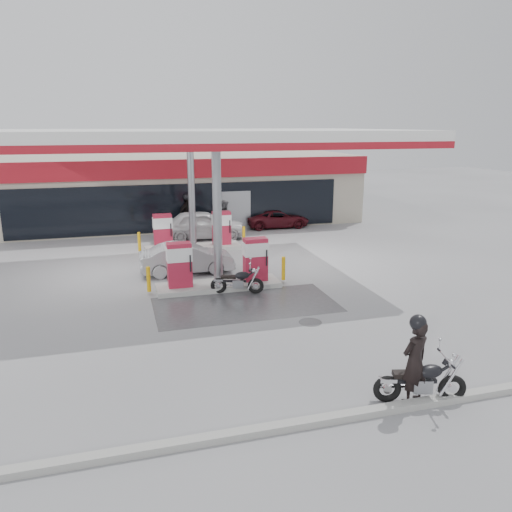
{
  "coord_description": "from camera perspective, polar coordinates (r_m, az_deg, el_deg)",
  "views": [
    {
      "loc": [
        -3.42,
        -15.1,
        5.79
      ],
      "look_at": [
        1.32,
        1.64,
        1.2
      ],
      "focal_mm": 35.0,
      "sensor_mm": 36.0,
      "label": 1
    }
  ],
  "objects": [
    {
      "name": "pump_island_far",
      "position": [
        23.9,
        -7.23,
        2.39
      ],
      "size": [
        5.14,
        1.3,
        1.78
      ],
      "color": "#9E9E99",
      "rests_on": "ground"
    },
    {
      "name": "hatchback_silver",
      "position": [
        20.15,
        -7.92,
        -0.25
      ],
      "size": [
        3.73,
        1.33,
        1.23
      ],
      "primitive_type": "imported",
      "rotation": [
        0.0,
        0.0,
        1.56
      ],
      "color": "#93969A",
      "rests_on": "ground"
    },
    {
      "name": "parked_car_right",
      "position": [
        29.03,
        2.46,
        4.29
      ],
      "size": [
        3.73,
        1.79,
        1.03
      ],
      "primitive_type": "imported",
      "rotation": [
        0.0,
        0.0,
        1.55
      ],
      "color": "#470F16",
      "rests_on": "ground"
    },
    {
      "name": "wet_patch",
      "position": [
        16.64,
        -1.19,
        -5.58
      ],
      "size": [
        6.0,
        3.0,
        0.0
      ],
      "primitive_type": "cube",
      "color": "#4C4C4F",
      "rests_on": "ground"
    },
    {
      "name": "store_building",
      "position": [
        31.45,
        -9.54,
        7.67
      ],
      "size": [
        22.0,
        8.22,
        4.0
      ],
      "color": "#B5AA98",
      "rests_on": "ground"
    },
    {
      "name": "biker_main",
      "position": [
        11.28,
        17.67,
        -11.45
      ],
      "size": [
        0.78,
        0.62,
        1.87
      ],
      "primitive_type": "imported",
      "rotation": [
        0.0,
        0.0,
        3.42
      ],
      "color": "black",
      "rests_on": "ground"
    },
    {
      "name": "attendant",
      "position": [
        26.94,
        -3.57,
        4.4
      ],
      "size": [
        0.97,
        1.1,
        1.9
      ],
      "primitive_type": "imported",
      "rotation": [
        0.0,
        0.0,
        1.89
      ],
      "color": "#59595E",
      "rests_on": "ground"
    },
    {
      "name": "sedan_white",
      "position": [
        26.15,
        -6.13,
        3.58
      ],
      "size": [
        4.54,
        2.17,
        1.5
      ],
      "primitive_type": "imported",
      "rotation": [
        0.0,
        0.0,
        1.48
      ],
      "color": "silver",
      "rests_on": "ground"
    },
    {
      "name": "drain_cover",
      "position": [
        15.31,
        6.22,
        -7.52
      ],
      "size": [
        0.7,
        0.7,
        0.01
      ],
      "primitive_type": "cylinder",
      "color": "#38383A",
      "rests_on": "ground"
    },
    {
      "name": "canopy",
      "position": [
        20.39,
        -6.33,
        13.23
      ],
      "size": [
        16.0,
        10.02,
        5.51
      ],
      "color": "silver",
      "rests_on": "ground"
    },
    {
      "name": "kerb",
      "position": [
        10.49,
        6.26,
        -18.35
      ],
      "size": [
        28.0,
        0.25,
        0.15
      ],
      "primitive_type": "cube",
      "color": "gray",
      "rests_on": "ground"
    },
    {
      "name": "biker_walking",
      "position": [
        27.57,
        -7.87,
        4.68
      ],
      "size": [
        1.26,
        1.12,
        2.04
      ],
      "primitive_type": "imported",
      "rotation": [
        0.0,
        0.0,
        0.64
      ],
      "color": "black",
      "rests_on": "ground"
    },
    {
      "name": "pump_island_near",
      "position": [
        18.16,
        -4.33,
        -1.51
      ],
      "size": [
        5.14,
        1.3,
        1.78
      ],
      "color": "#9E9E99",
      "rests_on": "ground"
    },
    {
      "name": "ground",
      "position": [
        16.53,
        -2.87,
        -5.75
      ],
      "size": [
        90.0,
        90.0,
        0.0
      ],
      "primitive_type": "plane",
      "color": "gray",
      "rests_on": "ground"
    },
    {
      "name": "parked_motorcycle",
      "position": [
        17.6,
        -2.07,
        -2.96
      ],
      "size": [
        1.85,
        0.91,
        0.97
      ],
      "rotation": [
        0.0,
        0.0,
        -0.3
      ],
      "color": "black",
      "rests_on": "ground"
    },
    {
      "name": "main_motorcycle",
      "position": [
        11.56,
        18.42,
        -13.51
      ],
      "size": [
        1.99,
        0.92,
        1.04
      ],
      "rotation": [
        0.0,
        0.0,
        -0.26
      ],
      "color": "black",
      "rests_on": "ground"
    }
  ]
}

